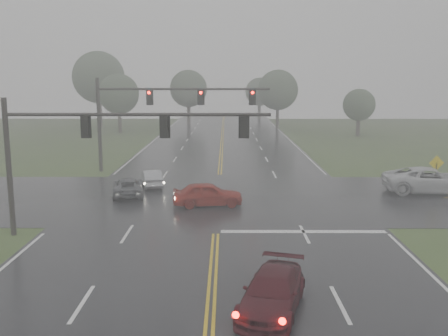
{
  "coord_description": "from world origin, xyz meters",
  "views": [
    {
      "loc": [
        0.53,
        -10.27,
        7.73
      ],
      "look_at": [
        0.41,
        16.0,
        3.06
      ],
      "focal_mm": 40.0,
      "sensor_mm": 36.0,
      "label": 1
    }
  ],
  "objects_px": {
    "signal_gantry_near": "(89,139)",
    "signal_gantry_far": "(152,106)",
    "sedan_red": "(208,206)",
    "sedan_silver": "(152,187)",
    "car_grey": "(128,195)",
    "pickup_white": "(429,193)",
    "sedan_maroon": "(272,311)"
  },
  "relations": [
    {
      "from": "signal_gantry_near",
      "to": "signal_gantry_far",
      "type": "distance_m",
      "value": 17.87
    },
    {
      "from": "sedan_red",
      "to": "sedan_silver",
      "type": "bearing_deg",
      "value": 29.61
    },
    {
      "from": "car_grey",
      "to": "signal_gantry_near",
      "type": "height_order",
      "value": "signal_gantry_near"
    },
    {
      "from": "pickup_white",
      "to": "signal_gantry_far",
      "type": "height_order",
      "value": "signal_gantry_far"
    },
    {
      "from": "sedan_maroon",
      "to": "sedan_red",
      "type": "relative_size",
      "value": 1.04
    },
    {
      "from": "pickup_white",
      "to": "car_grey",
      "type": "bearing_deg",
      "value": 96.6
    },
    {
      "from": "sedan_silver",
      "to": "signal_gantry_near",
      "type": "distance_m",
      "value": 12.6
    },
    {
      "from": "sedan_maroon",
      "to": "sedan_silver",
      "type": "relative_size",
      "value": 1.22
    },
    {
      "from": "signal_gantry_far",
      "to": "car_grey",
      "type": "bearing_deg",
      "value": -92.62
    },
    {
      "from": "sedan_maroon",
      "to": "signal_gantry_near",
      "type": "relative_size",
      "value": 0.35
    },
    {
      "from": "sedan_silver",
      "to": "signal_gantry_near",
      "type": "bearing_deg",
      "value": 69.82
    },
    {
      "from": "sedan_red",
      "to": "pickup_white",
      "type": "distance_m",
      "value": 15.68
    },
    {
      "from": "sedan_red",
      "to": "car_grey",
      "type": "xyz_separation_m",
      "value": [
        -5.5,
        2.83,
        0.0
      ]
    },
    {
      "from": "pickup_white",
      "to": "signal_gantry_far",
      "type": "relative_size",
      "value": 0.43
    },
    {
      "from": "signal_gantry_near",
      "to": "signal_gantry_far",
      "type": "relative_size",
      "value": 0.9
    },
    {
      "from": "sedan_maroon",
      "to": "car_grey",
      "type": "distance_m",
      "value": 18.93
    },
    {
      "from": "car_grey",
      "to": "signal_gantry_far",
      "type": "relative_size",
      "value": 0.29
    },
    {
      "from": "sedan_silver",
      "to": "signal_gantry_near",
      "type": "height_order",
      "value": "signal_gantry_near"
    },
    {
      "from": "sedan_maroon",
      "to": "signal_gantry_near",
      "type": "xyz_separation_m",
      "value": [
        -8.25,
        8.34,
        4.85
      ]
    },
    {
      "from": "pickup_white",
      "to": "sedan_silver",
      "type": "bearing_deg",
      "value": 88.42
    },
    {
      "from": "sedan_red",
      "to": "sedan_silver",
      "type": "distance_m",
      "value": 7.11
    },
    {
      "from": "pickup_white",
      "to": "signal_gantry_near",
      "type": "xyz_separation_m",
      "value": [
        -20.78,
        -9.59,
        4.85
      ]
    },
    {
      "from": "signal_gantry_far",
      "to": "pickup_white",
      "type": "bearing_deg",
      "value": -22.1
    },
    {
      "from": "sedan_red",
      "to": "signal_gantry_far",
      "type": "bearing_deg",
      "value": 15.5
    },
    {
      "from": "sedan_red",
      "to": "pickup_white",
      "type": "bearing_deg",
      "value": -83.84
    },
    {
      "from": "sedan_silver",
      "to": "car_grey",
      "type": "bearing_deg",
      "value": 53.07
    },
    {
      "from": "sedan_maroon",
      "to": "sedan_silver",
      "type": "height_order",
      "value": "sedan_maroon"
    },
    {
      "from": "car_grey",
      "to": "signal_gantry_near",
      "type": "xyz_separation_m",
      "value": [
        -0.04,
        -8.71,
        4.85
      ]
    },
    {
      "from": "signal_gantry_far",
      "to": "sedan_red",
      "type": "bearing_deg",
      "value": -66.99
    },
    {
      "from": "sedan_silver",
      "to": "signal_gantry_near",
      "type": "xyz_separation_m",
      "value": [
        -1.25,
        -11.56,
        4.85
      ]
    },
    {
      "from": "sedan_red",
      "to": "signal_gantry_far",
      "type": "height_order",
      "value": "signal_gantry_far"
    },
    {
      "from": "signal_gantry_far",
      "to": "signal_gantry_near",
      "type": "bearing_deg",
      "value": -91.49
    }
  ]
}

